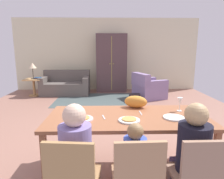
{
  "coord_description": "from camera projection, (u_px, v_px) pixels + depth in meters",
  "views": [
    {
      "loc": [
        0.02,
        -3.85,
        1.58
      ],
      "look_at": [
        0.11,
        -0.29,
        0.85
      ],
      "focal_mm": 32.1,
      "sensor_mm": 36.0,
      "label": 1
    }
  ],
  "objects": [
    {
      "name": "person_child",
      "position": [
        134.0,
        171.0,
        1.92
      ],
      "size": [
        0.22,
        0.29,
        0.92
      ],
      "color": "#2E3E55",
      "rests_on": "ground_plane"
    },
    {
      "name": "fork",
      "position": [
        104.0,
        117.0,
        2.43
      ],
      "size": [
        0.04,
        0.15,
        0.01
      ],
      "primitive_type": "cube",
      "rotation": [
        0.0,
        0.0,
        0.18
      ],
      "color": "silver",
      "rests_on": "dining_table"
    },
    {
      "name": "armchair",
      "position": [
        148.0,
        88.0,
        6.46
      ],
      "size": [
        1.11,
        1.1,
        0.82
      ],
      "color": "gray",
      "rests_on": "ground_plane"
    },
    {
      "name": "armoire",
      "position": [
        111.0,
        63.0,
        7.38
      ],
      "size": [
        1.1,
        0.59,
        2.1
      ],
      "color": "#4D3639",
      "rests_on": "ground_plane"
    },
    {
      "name": "table_lamp",
      "position": [
        32.0,
        66.0,
        6.64
      ],
      "size": [
        0.26,
        0.26,
        0.54
      ],
      "color": "#433B2E",
      "rests_on": "side_table"
    },
    {
      "name": "knife",
      "position": [
        141.0,
        113.0,
        2.59
      ],
      "size": [
        0.02,
        0.17,
        0.01
      ],
      "primitive_type": "cube",
      "rotation": [
        0.0,
        0.0,
        0.02
      ],
      "color": "silver",
      "rests_on": "dining_table"
    },
    {
      "name": "plate_near_woman",
      "position": [
        174.0,
        118.0,
        2.4
      ],
      "size": [
        0.25,
        0.25,
        0.02
      ],
      "primitive_type": "cylinder",
      "color": "silver",
      "rests_on": "dining_table"
    },
    {
      "name": "handbag",
      "position": [
        134.0,
        98.0,
        6.01
      ],
      "size": [
        0.32,
        0.16,
        0.26
      ],
      "primitive_type": "cube",
      "color": "black",
      "rests_on": "ground_plane"
    },
    {
      "name": "side_table",
      "position": [
        34.0,
        85.0,
        6.77
      ],
      "size": [
        0.56,
        0.56,
        0.58
      ],
      "color": "tan",
      "rests_on": "ground_plane"
    },
    {
      "name": "plate_near_child",
      "position": [
        129.0,
        120.0,
        2.31
      ],
      "size": [
        0.25,
        0.25,
        0.02
      ],
      "primitive_type": "cylinder",
      "color": "silver",
      "rests_on": "dining_table"
    },
    {
      "name": "person_man",
      "position": [
        77.0,
        164.0,
        1.9
      ],
      "size": [
        0.3,
        0.41,
        1.11
      ],
      "color": "#394354",
      "rests_on": "ground_plane"
    },
    {
      "name": "back_wall",
      "position": [
        106.0,
        55.0,
        7.69
      ],
      "size": [
        6.94,
        0.1,
        2.7
      ],
      "primitive_type": "cube",
      "color": "beige",
      "rests_on": "ground_plane"
    },
    {
      "name": "dining_chair_child",
      "position": [
        137.0,
        176.0,
        1.74
      ],
      "size": [
        0.43,
        0.43,
        0.87
      ],
      "color": "tan",
      "rests_on": "ground_plane"
    },
    {
      "name": "wine_glass",
      "position": [
        180.0,
        101.0,
        2.66
      ],
      "size": [
        0.07,
        0.07,
        0.19
      ],
      "color": "silver",
      "rests_on": "dining_table"
    },
    {
      "name": "dining_chair_woman",
      "position": [
        199.0,
        175.0,
        1.75
      ],
      "size": [
        0.43,
        0.43,
        0.87
      ],
      "color": "#A07A60",
      "rests_on": "ground_plane"
    },
    {
      "name": "pizza_near_man",
      "position": [
        83.0,
        118.0,
        2.35
      ],
      "size": [
        0.17,
        0.17,
        0.01
      ],
      "primitive_type": "cylinder",
      "color": "#E39145",
      "rests_on": "plate_near_man"
    },
    {
      "name": "dining_table",
      "position": [
        128.0,
        121.0,
        2.5
      ],
      "size": [
        1.98,
        0.92,
        0.76
      ],
      "color": "#955939",
      "rests_on": "ground_plane"
    },
    {
      "name": "pizza_near_child",
      "position": [
        129.0,
        119.0,
        2.31
      ],
      "size": [
        0.17,
        0.17,
        0.01
      ],
      "primitive_type": "cylinder",
      "color": "gold",
      "rests_on": "plate_near_child"
    },
    {
      "name": "area_rug",
      "position": [
        98.0,
        100.0,
        6.31
      ],
      "size": [
        2.6,
        1.8,
        0.01
      ],
      "primitive_type": "cube",
      "color": "#414D4C",
      "rests_on": "ground_plane"
    },
    {
      "name": "book_lower",
      "position": [
        39.0,
        78.0,
        6.75
      ],
      "size": [
        0.22,
        0.16,
        0.03
      ],
      "primitive_type": "cube",
      "color": "#A12D29",
      "rests_on": "side_table"
    },
    {
      "name": "dining_chair_man",
      "position": [
        73.0,
        177.0,
        1.73
      ],
      "size": [
        0.46,
        0.46,
        0.87
      ],
      "color": "#AF8450",
      "rests_on": "ground_plane"
    },
    {
      "name": "book_upper",
      "position": [
        38.0,
        78.0,
        6.7
      ],
      "size": [
        0.22,
        0.16,
        0.03
      ],
      "primitive_type": "cube",
      "color": "navy",
      "rests_on": "book_lower"
    },
    {
      "name": "person_woman",
      "position": [
        190.0,
        162.0,
        1.92
      ],
      "size": [
        0.3,
        0.4,
        1.11
      ],
      "color": "#3D3254",
      "rests_on": "ground_plane"
    },
    {
      "name": "ground_plane",
      "position": [
        106.0,
        117.0,
        4.73
      ],
      "size": [
        6.94,
        6.51,
        0.02
      ],
      "primitive_type": "cube",
      "color": "#8D6152"
    },
    {
      "name": "couch",
      "position": [
        66.0,
        85.0,
        7.06
      ],
      "size": [
        1.64,
        0.86,
        0.82
      ],
      "color": "#59514C",
      "rests_on": "ground_plane"
    },
    {
      "name": "cat",
      "position": [
        136.0,
        102.0,
        2.83
      ],
      "size": [
        0.35,
        0.24,
        0.17
      ],
      "primitive_type": "ellipsoid",
      "rotation": [
        0.0,
        0.0,
        -0.28
      ],
      "color": "orange",
      "rests_on": "dining_table"
    },
    {
      "name": "plate_near_man",
      "position": [
        83.0,
        119.0,
        2.36
      ],
      "size": [
        0.25,
        0.25,
        0.02
      ],
      "primitive_type": "cylinder",
      "color": "white",
      "rests_on": "dining_table"
    }
  ]
}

